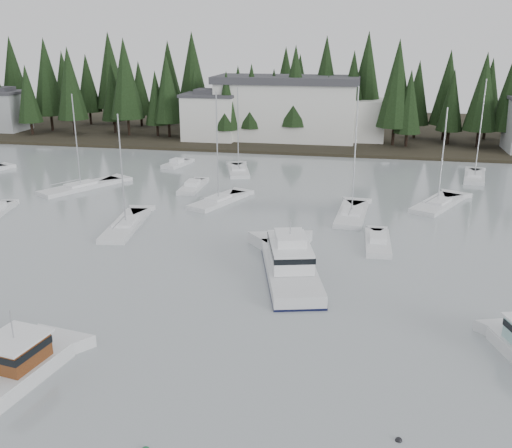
{
  "coord_description": "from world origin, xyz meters",
  "views": [
    {
      "loc": [
        9.33,
        -18.47,
        18.09
      ],
      "look_at": [
        0.26,
        27.62,
        2.5
      ],
      "focal_mm": 40.0,
      "sensor_mm": 36.0,
      "label": 1
    }
  ],
  "objects_px": {
    "harbor_inn": "(298,109)",
    "sailboat_6": "(474,178)",
    "sailboat_7": "(437,205)",
    "sailboat_0": "(218,202)",
    "sailboat_2": "(238,172)",
    "runabout_4": "(193,188)",
    "runabout_3": "(177,165)",
    "house_far_west": "(3,110)",
    "cabin_cruiser_center": "(290,266)",
    "sailboat_8": "(81,188)",
    "sailboat_11": "(126,227)",
    "sailboat_5": "(352,216)",
    "house_west": "(211,116)",
    "runabout_1": "(378,244)"
  },
  "relations": [
    {
      "from": "runabout_1",
      "to": "runabout_3",
      "type": "height_order",
      "value": "same"
    },
    {
      "from": "sailboat_6",
      "to": "runabout_1",
      "type": "relative_size",
      "value": 1.94
    },
    {
      "from": "sailboat_0",
      "to": "sailboat_6",
      "type": "distance_m",
      "value": 35.3
    },
    {
      "from": "sailboat_6",
      "to": "sailboat_7",
      "type": "bearing_deg",
      "value": 166.62
    },
    {
      "from": "sailboat_6",
      "to": "runabout_3",
      "type": "distance_m",
      "value": 41.32
    },
    {
      "from": "harbor_inn",
      "to": "sailboat_6",
      "type": "distance_m",
      "value": 35.46
    },
    {
      "from": "house_west",
      "to": "sailboat_6",
      "type": "distance_m",
      "value": 46.15
    },
    {
      "from": "cabin_cruiser_center",
      "to": "runabout_3",
      "type": "relative_size",
      "value": 2.19
    },
    {
      "from": "runabout_4",
      "to": "house_far_west",
      "type": "bearing_deg",
      "value": 53.8
    },
    {
      "from": "sailboat_8",
      "to": "runabout_4",
      "type": "relative_size",
      "value": 1.76
    },
    {
      "from": "sailboat_0",
      "to": "sailboat_11",
      "type": "bearing_deg",
      "value": 168.19
    },
    {
      "from": "sailboat_5",
      "to": "sailboat_8",
      "type": "height_order",
      "value": "sailboat_5"
    },
    {
      "from": "cabin_cruiser_center",
      "to": "sailboat_2",
      "type": "relative_size",
      "value": 1.05
    },
    {
      "from": "sailboat_0",
      "to": "sailboat_2",
      "type": "distance_m",
      "value": 15.23
    },
    {
      "from": "runabout_3",
      "to": "sailboat_11",
      "type": "bearing_deg",
      "value": -158.24
    },
    {
      "from": "runabout_4",
      "to": "cabin_cruiser_center",
      "type": "bearing_deg",
      "value": -148.69
    },
    {
      "from": "harbor_inn",
      "to": "runabout_3",
      "type": "bearing_deg",
      "value": -122.73
    },
    {
      "from": "runabout_3",
      "to": "runabout_4",
      "type": "relative_size",
      "value": 0.84
    },
    {
      "from": "sailboat_8",
      "to": "sailboat_0",
      "type": "bearing_deg",
      "value": -69.33
    },
    {
      "from": "sailboat_7",
      "to": "runabout_4",
      "type": "bearing_deg",
      "value": 113.32
    },
    {
      "from": "sailboat_0",
      "to": "sailboat_8",
      "type": "distance_m",
      "value": 18.55
    },
    {
      "from": "harbor_inn",
      "to": "runabout_3",
      "type": "distance_m",
      "value": 27.9
    },
    {
      "from": "harbor_inn",
      "to": "sailboat_7",
      "type": "height_order",
      "value": "harbor_inn"
    },
    {
      "from": "sailboat_11",
      "to": "runabout_1",
      "type": "bearing_deg",
      "value": -97.8
    },
    {
      "from": "harbor_inn",
      "to": "runabout_3",
      "type": "height_order",
      "value": "harbor_inn"
    },
    {
      "from": "house_far_west",
      "to": "cabin_cruiser_center",
      "type": "xyz_separation_m",
      "value": [
        63.95,
        -58.17,
        -3.63
      ]
    },
    {
      "from": "runabout_3",
      "to": "runabout_4",
      "type": "xyz_separation_m",
      "value": [
        6.15,
        -12.2,
        -0.0
      ]
    },
    {
      "from": "runabout_1",
      "to": "sailboat_5",
      "type": "bearing_deg",
      "value": 16.11
    },
    {
      "from": "house_west",
      "to": "harbor_inn",
      "type": "xyz_separation_m",
      "value": [
        15.04,
        3.34,
        1.12
      ]
    },
    {
      "from": "sailboat_0",
      "to": "sailboat_2",
      "type": "xyz_separation_m",
      "value": [
        -1.12,
        15.19,
        -0.01
      ]
    },
    {
      "from": "house_west",
      "to": "sailboat_7",
      "type": "relative_size",
      "value": 0.84
    },
    {
      "from": "harbor_inn",
      "to": "sailboat_2",
      "type": "relative_size",
      "value": 2.44
    },
    {
      "from": "house_west",
      "to": "runabout_4",
      "type": "xyz_separation_m",
      "value": [
        6.42,
        -31.84,
        -4.52
      ]
    },
    {
      "from": "harbor_inn",
      "to": "sailboat_8",
      "type": "distance_m",
      "value": 44.28
    },
    {
      "from": "sailboat_8",
      "to": "runabout_3",
      "type": "bearing_deg",
      "value": 2.74
    },
    {
      "from": "house_far_west",
      "to": "sailboat_2",
      "type": "bearing_deg",
      "value": -24.89
    },
    {
      "from": "sailboat_2",
      "to": "sailboat_7",
      "type": "relative_size",
      "value": 1.06
    },
    {
      "from": "sailboat_6",
      "to": "sailboat_7",
      "type": "xyz_separation_m",
      "value": [
        -6.16,
        -14.35,
        -0.03
      ]
    },
    {
      "from": "sailboat_6",
      "to": "runabout_4",
      "type": "height_order",
      "value": "sailboat_6"
    },
    {
      "from": "sailboat_5",
      "to": "sailboat_11",
      "type": "distance_m",
      "value": 23.2
    },
    {
      "from": "sailboat_5",
      "to": "runabout_1",
      "type": "distance_m",
      "value": 8.73
    },
    {
      "from": "harbor_inn",
      "to": "sailboat_0",
      "type": "relative_size",
      "value": 2.28
    },
    {
      "from": "sailboat_2",
      "to": "sailboat_11",
      "type": "xyz_separation_m",
      "value": [
        -5.64,
        -25.41,
        -0.01
      ]
    },
    {
      "from": "sailboat_2",
      "to": "runabout_4",
      "type": "xyz_separation_m",
      "value": [
        -3.6,
        -9.7,
        0.06
      ]
    },
    {
      "from": "sailboat_0",
      "to": "harbor_inn",
      "type": "bearing_deg",
      "value": 16.19
    },
    {
      "from": "sailboat_6",
      "to": "sailboat_8",
      "type": "relative_size",
      "value": 1.11
    },
    {
      "from": "sailboat_6",
      "to": "sailboat_11",
      "type": "distance_m",
      "value": 46.62
    },
    {
      "from": "house_far_west",
      "to": "cabin_cruiser_center",
      "type": "bearing_deg",
      "value": -42.29
    },
    {
      "from": "sailboat_8",
      "to": "runabout_1",
      "type": "relative_size",
      "value": 1.75
    },
    {
      "from": "cabin_cruiser_center",
      "to": "harbor_inn",
      "type": "bearing_deg",
      "value": -7.99
    }
  ]
}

